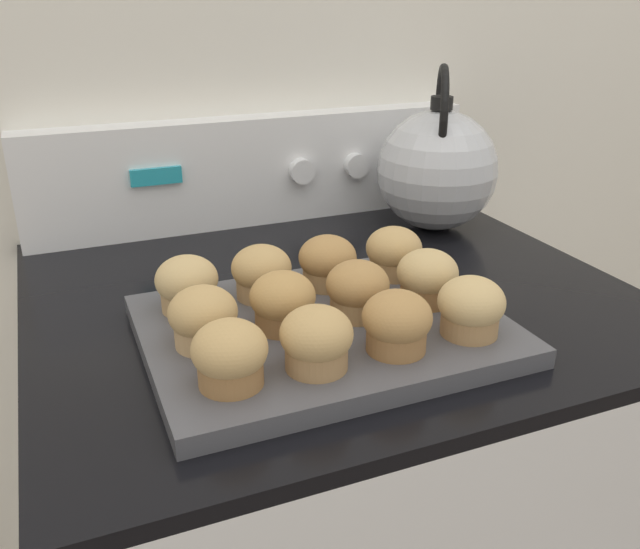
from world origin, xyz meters
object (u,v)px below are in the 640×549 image
at_px(muffin_r1_c1, 283,302).
at_px(muffin_r1_c2, 358,290).
at_px(tea_kettle, 437,168).
at_px(muffin_r2_c2, 328,262).
at_px(muffin_pan, 323,330).
at_px(muffin_r1_c3, 427,278).
at_px(muffin_r0_c0, 230,355).
at_px(muffin_r2_c1, 262,273).
at_px(muffin_r0_c1, 316,340).
at_px(muffin_r0_c2, 397,323).
at_px(muffin_r1_c0, 203,318).
at_px(muffin_r2_c0, 187,284).
at_px(muffin_r2_c3, 394,253).
at_px(muffin_r0_c3, 471,307).

height_order(muffin_r1_c1, muffin_r1_c2, same).
bearing_deg(tea_kettle, muffin_r2_c2, -144.43).
bearing_deg(muffin_pan, muffin_r1_c2, 0.02).
height_order(muffin_r1_c2, muffin_r1_c3, same).
distance_m(muffin_r0_c0, muffin_r1_c3, 0.28).
height_order(muffin_pan, muffin_r1_c1, muffin_r1_c1).
xyz_separation_m(muffin_r1_c1, muffin_r2_c1, (0.00, 0.09, 0.00)).
relative_size(muffin_r0_c1, muffin_r1_c3, 1.00).
relative_size(muffin_r1_c1, muffin_r1_c3, 1.00).
bearing_deg(muffin_r1_c3, muffin_pan, -179.87).
xyz_separation_m(muffin_r0_c2, muffin_r1_c1, (-0.09, 0.09, 0.00)).
bearing_deg(muffin_r2_c1, tea_kettle, 28.67).
height_order(muffin_r1_c3, muffin_r2_c1, same).
distance_m(muffin_r1_c2, muffin_r2_c2, 0.09).
height_order(muffin_r1_c0, tea_kettle, tea_kettle).
height_order(muffin_r1_c0, muffin_r2_c0, same).
xyz_separation_m(muffin_r0_c1, muffin_r2_c2, (0.09, 0.18, 0.00)).
distance_m(muffin_pan, muffin_r0_c2, 0.11).
relative_size(muffin_r1_c3, muffin_r2_c0, 1.00).
height_order(muffin_r0_c2, muffin_r1_c0, same).
bearing_deg(muffin_r1_c3, muffin_r2_c1, 153.24).
distance_m(muffin_r0_c1, muffin_r2_c1, 0.18).
relative_size(muffin_r0_c0, muffin_r2_c0, 1.00).
xyz_separation_m(muffin_r0_c0, muffin_r2_c3, (0.26, 0.17, 0.00)).
bearing_deg(muffin_r0_c3, muffin_r0_c1, -179.02).
bearing_deg(muffin_r1_c1, muffin_r2_c0, 135.09).
relative_size(muffin_r1_c2, muffin_r1_c3, 1.00).
xyz_separation_m(muffin_r1_c2, muffin_r2_c3, (0.09, 0.09, 0.00)).
xyz_separation_m(muffin_r0_c0, muffin_r0_c2, (0.17, -0.00, 0.00)).
relative_size(muffin_pan, muffin_r0_c2, 5.49).
bearing_deg(muffin_r1_c3, muffin_r0_c3, -89.08).
distance_m(muffin_r0_c2, muffin_r2_c1, 0.20).
distance_m(muffin_r1_c1, muffin_r1_c3, 0.18).
distance_m(muffin_r1_c2, tea_kettle, 0.40).
height_order(muffin_r2_c0, muffin_r2_c1, same).
xyz_separation_m(muffin_r2_c0, muffin_r2_c3, (0.27, -0.00, 0.00)).
bearing_deg(muffin_r2_c2, muffin_r1_c1, -135.99).
bearing_deg(muffin_r1_c1, muffin_r1_c3, -0.79).
bearing_deg(muffin_r0_c1, muffin_r1_c3, 26.99).
height_order(muffin_r2_c1, muffin_r2_c2, same).
xyz_separation_m(muffin_pan, muffin_r0_c1, (-0.04, -0.09, 0.04)).
xyz_separation_m(muffin_r1_c1, muffin_r2_c3, (0.18, 0.08, 0.00)).
distance_m(muffin_r0_c0, muffin_r2_c2, 0.25).
height_order(muffin_r2_c2, tea_kettle, tea_kettle).
relative_size(muffin_r1_c0, tea_kettle, 0.28).
xyz_separation_m(muffin_r2_c3, tea_kettle, (0.18, 0.20, 0.05)).
xyz_separation_m(muffin_r1_c0, muffin_r2_c3, (0.27, 0.09, 0.00)).
distance_m(muffin_r0_c0, muffin_r2_c3, 0.32).
distance_m(muffin_pan, muffin_r2_c0, 0.16).
relative_size(muffin_r1_c0, muffin_r2_c2, 1.00).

